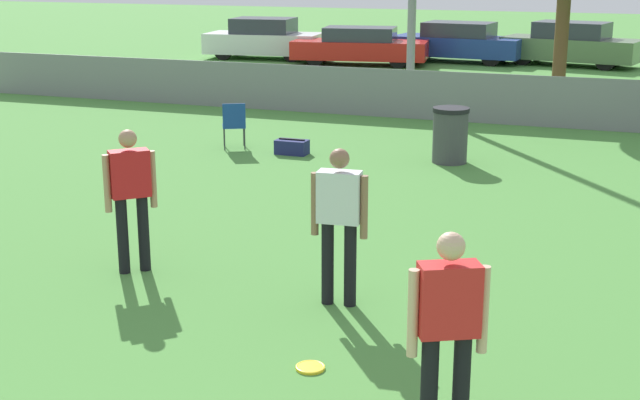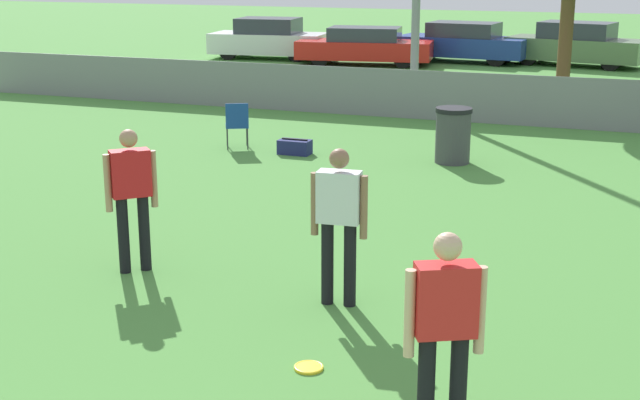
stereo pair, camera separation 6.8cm
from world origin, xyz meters
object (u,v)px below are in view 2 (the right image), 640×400
Objects in this scene: parked_car_olive at (576,45)px; player_receiver_white at (339,215)px; parked_car_red at (365,46)px; parked_car_blue at (463,42)px; frisbee_disc at (309,367)px; player_thrower_red at (131,190)px; folding_chair_sideline at (237,123)px; gear_bag_sideline at (295,147)px; parked_car_white at (269,39)px; player_defender_red at (445,325)px; trash_bin at (453,135)px.

player_receiver_white is at bearing -79.16° from parked_car_olive.
parked_car_red is 1.03× the size of parked_car_blue.
parked_car_red is (-6.65, 22.19, 0.61)m from frisbee_disc.
player_thrower_red is 1.89× the size of folding_chair_sideline.
player_thrower_red is 1.00× the size of player_receiver_white.
parked_car_olive is at bearing -134.13° from folding_chair_sideline.
player_thrower_red reaches higher than parked_car_blue.
player_receiver_white is 1.89× the size of folding_chair_sideline.
player_receiver_white is at bearing 99.75° from frisbee_disc.
parked_car_olive is at bearing 77.58° from gear_bag_sideline.
parked_car_red is at bearing -15.33° from parked_car_white.
player_defender_red is 9.66m from trash_bin.
folding_chair_sideline is 14.03m from parked_car_red.
parked_car_white is 0.90× the size of parked_car_red.
parked_car_olive is (10.52, 1.62, 0.01)m from parked_car_white.
gear_bag_sideline is at bearing -86.26° from parked_car_red.
folding_chair_sideline is (-1.88, 6.62, -0.47)m from player_thrower_red.
player_thrower_red is at bearing -85.59° from parked_car_olive.
player_defender_red is (4.23, -2.54, 0.00)m from player_thrower_red.
parked_car_red is 1.00× the size of parked_car_olive.
gear_bag_sideline is (-0.67, 6.56, -0.85)m from player_thrower_red.
player_thrower_red is at bearing -82.62° from parked_car_blue.
folding_chair_sideline is at bearing -74.61° from parked_car_white.
folding_chair_sideline reaches higher than frisbee_disc.
parked_car_olive is (-1.34, 25.27, -0.28)m from player_defender_red.
frisbee_disc is at bearing -85.66° from player_receiver_white.
player_receiver_white and player_defender_red have the same top height.
frisbee_disc is 8.61m from trash_bin.
frisbee_disc is 23.17m from parked_car_red.
player_defender_red is 25.31m from parked_car_olive.
player_defender_red reaches higher than folding_chair_sideline.
parked_car_blue reaches higher than parked_car_red.
gear_bag_sideline is (-3.50, 8.24, 0.12)m from frisbee_disc.
trash_bin is 17.30m from parked_car_white.
player_receiver_white is 22.88m from parked_car_olive.
parked_car_olive is at bearing 87.58° from trash_bin.
gear_bag_sideline is 0.13× the size of parked_car_olive.
trash_bin is at bearing -75.04° from parked_car_red.
player_receiver_white reaches higher than trash_bin.
player_thrower_red is 6.31× the size of frisbee_disc.
player_defender_red reaches higher than parked_car_red.
parked_car_olive is at bearing 8.88° from parked_car_blue.
parked_car_olive is (2.89, 22.73, -0.28)m from player_thrower_red.
player_thrower_red is 1.00× the size of player_defender_red.
player_receiver_white is 23.58m from parked_car_white.
player_receiver_white is 1.00× the size of player_defender_red.
parked_car_white is at bearing 124.72° from trash_bin.
parked_car_olive is (6.71, 2.22, 0.08)m from parked_car_red.
parked_car_red is at bearing 81.43° from player_defender_red.
player_thrower_red is 22.92m from parked_car_olive.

